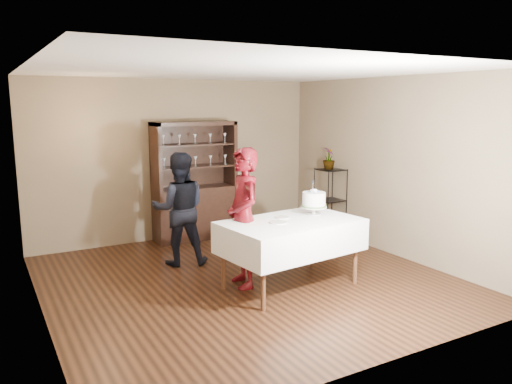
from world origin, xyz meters
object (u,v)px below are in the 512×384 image
at_px(cake_table, 291,236).
at_px(woman, 243,218).
at_px(potted_plant, 329,159).
at_px(china_hutch, 195,200).
at_px(cake, 314,201).
at_px(plant_etagere, 330,200).
at_px(man, 179,209).

bearing_deg(cake_table, woman, 147.67).
bearing_deg(potted_plant, china_hutch, 153.28).
relative_size(cake, potted_plant, 1.28).
xyz_separation_m(china_hutch, potted_plant, (2.05, -1.03, 0.71)).
relative_size(china_hutch, woman, 1.13).
relative_size(woman, cake, 3.78).
distance_m(woman, cake, 0.98).
distance_m(cake_table, woman, 0.64).
bearing_deg(cake_table, plant_etagere, 41.08).
height_order(man, cake, man).
bearing_deg(cake, potted_plant, 47.25).
distance_m(cake_table, man, 1.78).
height_order(woman, cake, woman).
xyz_separation_m(cake_table, cake, (0.45, 0.14, 0.39)).
height_order(cake_table, man, man).
bearing_deg(plant_etagere, china_hutch, 153.17).
relative_size(china_hutch, potted_plant, 5.45).
bearing_deg(plant_etagere, man, -177.28).
xyz_separation_m(cake_table, woman, (-0.50, 0.32, 0.23)).
bearing_deg(plant_etagere, cake, -133.79).
height_order(china_hutch, woman, china_hutch).
xyz_separation_m(plant_etagere, potted_plant, (-0.03, 0.02, 0.72)).
bearing_deg(woman, potted_plant, 127.53).
height_order(plant_etagere, woman, woman).
bearing_deg(potted_plant, plant_etagere, -33.21).
distance_m(cake, potted_plant, 2.13).
bearing_deg(woman, plant_etagere, 126.81).
bearing_deg(china_hutch, woman, -97.98).
distance_m(china_hutch, woman, 2.43).
bearing_deg(plant_etagere, cake_table, -138.92).
distance_m(plant_etagere, cake_table, 2.54).
xyz_separation_m(plant_etagere, man, (-2.81, -0.13, 0.16)).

